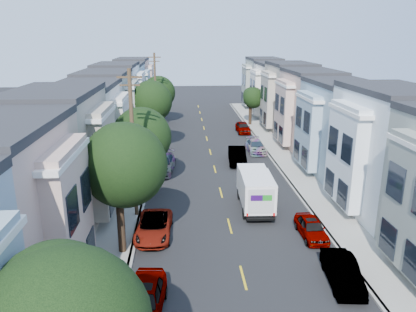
{
  "coord_description": "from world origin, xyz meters",
  "views": [
    {
      "loc": [
        -3.05,
        -24.27,
        12.06
      ],
      "look_at": [
        -0.84,
        9.06,
        2.2
      ],
      "focal_mm": 35.0,
      "sensor_mm": 36.0,
      "label": 1
    }
  ],
  "objects_px": {
    "utility_pole_near": "(133,145)",
    "parked_right_a": "(342,272)",
    "parked_left_c": "(154,227)",
    "parked_right_d": "(243,127)",
    "fedex_truck": "(255,189)",
    "tree_b": "(123,165)",
    "tree_far_r": "(253,98)",
    "parked_right_b": "(311,228)",
    "parked_left_d": "(162,164)",
    "tree_e": "(158,93)",
    "tree_c": "(140,137)",
    "utility_pole_far": "(156,93)",
    "parked_right_c": "(256,146)",
    "parked_left_b": "(143,301)",
    "lead_sedan": "(237,156)",
    "tree_d": "(150,102)"
  },
  "relations": [
    {
      "from": "lead_sedan",
      "to": "parked_left_d",
      "type": "relative_size",
      "value": 0.93
    },
    {
      "from": "parked_left_b",
      "to": "parked_right_b",
      "type": "bearing_deg",
      "value": 39.77
    },
    {
      "from": "parked_right_d",
      "to": "tree_d",
      "type": "bearing_deg",
      "value": -143.23
    },
    {
      "from": "parked_right_b",
      "to": "tree_far_r",
      "type": "bearing_deg",
      "value": 85.92
    },
    {
      "from": "tree_c",
      "to": "utility_pole_far",
      "type": "bearing_deg",
      "value": 90.0
    },
    {
      "from": "tree_e",
      "to": "parked_right_c",
      "type": "height_order",
      "value": "tree_e"
    },
    {
      "from": "tree_c",
      "to": "tree_d",
      "type": "bearing_deg",
      "value": 90.0
    },
    {
      "from": "parked_right_c",
      "to": "parked_left_b",
      "type": "bearing_deg",
      "value": -111.85
    },
    {
      "from": "tree_b",
      "to": "parked_right_c",
      "type": "height_order",
      "value": "tree_b"
    },
    {
      "from": "parked_left_d",
      "to": "tree_far_r",
      "type": "bearing_deg",
      "value": 64.59
    },
    {
      "from": "tree_far_r",
      "to": "parked_left_c",
      "type": "height_order",
      "value": "tree_far_r"
    },
    {
      "from": "tree_e",
      "to": "parked_right_c",
      "type": "xyz_separation_m",
      "value": [
        11.2,
        -15.66,
        -3.83
      ]
    },
    {
      "from": "utility_pole_far",
      "to": "parked_right_a",
      "type": "bearing_deg",
      "value": -72.18
    },
    {
      "from": "tree_b",
      "to": "parked_right_b",
      "type": "distance_m",
      "value": 12.22
    },
    {
      "from": "fedex_truck",
      "to": "parked_right_b",
      "type": "height_order",
      "value": "fedex_truck"
    },
    {
      "from": "fedex_truck",
      "to": "parked_right_a",
      "type": "xyz_separation_m",
      "value": [
        2.72,
        -9.73,
        -0.85
      ]
    },
    {
      "from": "tree_b",
      "to": "fedex_truck",
      "type": "height_order",
      "value": "tree_b"
    },
    {
      "from": "parked_right_a",
      "to": "parked_right_d",
      "type": "relative_size",
      "value": 0.92
    },
    {
      "from": "utility_pole_far",
      "to": "parked_right_c",
      "type": "xyz_separation_m",
      "value": [
        11.2,
        -10.4,
        -4.51
      ]
    },
    {
      "from": "tree_e",
      "to": "parked_right_a",
      "type": "height_order",
      "value": "tree_e"
    },
    {
      "from": "parked_right_b",
      "to": "parked_left_c",
      "type": "bearing_deg",
      "value": 174.95
    },
    {
      "from": "parked_left_b",
      "to": "parked_right_c",
      "type": "bearing_deg",
      "value": 74.47
    },
    {
      "from": "tree_far_r",
      "to": "parked_right_d",
      "type": "relative_size",
      "value": 1.25
    },
    {
      "from": "parked_left_c",
      "to": "parked_right_a",
      "type": "bearing_deg",
      "value": -28.34
    },
    {
      "from": "tree_e",
      "to": "parked_left_c",
      "type": "height_order",
      "value": "tree_e"
    },
    {
      "from": "tree_e",
      "to": "tree_c",
      "type": "bearing_deg",
      "value": -90.0
    },
    {
      "from": "tree_far_r",
      "to": "tree_b",
      "type": "bearing_deg",
      "value": -110.94
    },
    {
      "from": "parked_left_b",
      "to": "tree_c",
      "type": "bearing_deg",
      "value": 100.13
    },
    {
      "from": "parked_left_d",
      "to": "parked_right_a",
      "type": "height_order",
      "value": "parked_left_d"
    },
    {
      "from": "tree_c",
      "to": "tree_e",
      "type": "xyz_separation_m",
      "value": [
        0.0,
        26.39,
        -0.02
      ]
    },
    {
      "from": "tree_c",
      "to": "parked_right_c",
      "type": "height_order",
      "value": "tree_c"
    },
    {
      "from": "utility_pole_near",
      "to": "parked_right_a",
      "type": "distance_m",
      "value": 14.96
    },
    {
      "from": "tree_b",
      "to": "utility_pole_near",
      "type": "relative_size",
      "value": 0.77
    },
    {
      "from": "tree_b",
      "to": "tree_far_r",
      "type": "bearing_deg",
      "value": 69.06
    },
    {
      "from": "utility_pole_near",
      "to": "parked_right_a",
      "type": "relative_size",
      "value": 2.54
    },
    {
      "from": "fedex_truck",
      "to": "tree_b",
      "type": "bearing_deg",
      "value": -143.06
    },
    {
      "from": "utility_pole_near",
      "to": "parked_right_d",
      "type": "relative_size",
      "value": 2.34
    },
    {
      "from": "tree_b",
      "to": "utility_pole_far",
      "type": "bearing_deg",
      "value": 90.0
    },
    {
      "from": "parked_left_d",
      "to": "parked_right_a",
      "type": "relative_size",
      "value": 1.27
    },
    {
      "from": "parked_left_c",
      "to": "parked_left_b",
      "type": "bearing_deg",
      "value": -87.83
    },
    {
      "from": "tree_e",
      "to": "parked_right_a",
      "type": "bearing_deg",
      "value": -74.39
    },
    {
      "from": "parked_right_b",
      "to": "utility_pole_far",
      "type": "bearing_deg",
      "value": 109.93
    },
    {
      "from": "utility_pole_far",
      "to": "parked_right_b",
      "type": "xyz_separation_m",
      "value": [
        11.2,
        -29.82,
        -4.54
      ]
    },
    {
      "from": "tree_far_r",
      "to": "parked_left_b",
      "type": "distance_m",
      "value": 41.92
    },
    {
      "from": "utility_pole_near",
      "to": "parked_left_d",
      "type": "relative_size",
      "value": 2.01
    },
    {
      "from": "tree_c",
      "to": "parked_left_d",
      "type": "relative_size",
      "value": 1.38
    },
    {
      "from": "fedex_truck",
      "to": "parked_right_c",
      "type": "bearing_deg",
      "value": 81.64
    },
    {
      "from": "parked_left_c",
      "to": "parked_right_d",
      "type": "bearing_deg",
      "value": 72.9
    },
    {
      "from": "tree_e",
      "to": "parked_left_d",
      "type": "distance_m",
      "value": 21.93
    },
    {
      "from": "tree_c",
      "to": "parked_right_c",
      "type": "bearing_deg",
      "value": 43.78
    }
  ]
}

